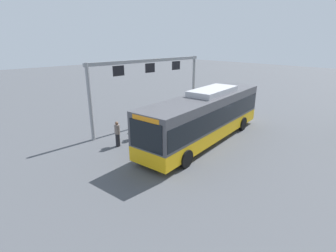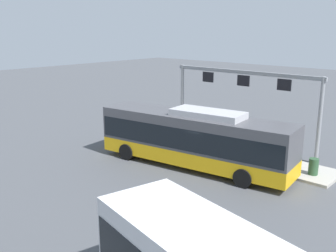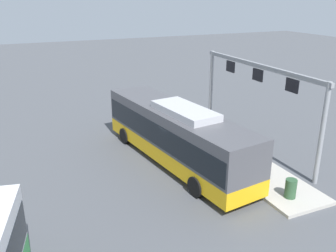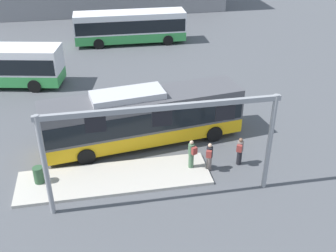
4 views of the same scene
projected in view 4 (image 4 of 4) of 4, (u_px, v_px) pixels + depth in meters
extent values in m
plane|color=#4C4F54|center=(144.00, 142.00, 24.64)|extent=(120.00, 120.00, 0.00)
cube|color=#B2ADA3|center=(115.00, 178.00, 21.39)|extent=(10.00, 2.80, 0.16)
cube|color=#EAAD14|center=(144.00, 131.00, 24.25)|extent=(11.90, 4.08, 0.85)
cube|color=#4C4C51|center=(143.00, 110.00, 23.56)|extent=(11.90, 4.08, 1.90)
cube|color=black|center=(143.00, 114.00, 23.66)|extent=(11.67, 4.08, 1.20)
cube|color=black|center=(234.00, 98.00, 25.23)|extent=(0.33, 2.11, 1.50)
cube|color=#B7B7BC|center=(127.00, 95.00, 22.76)|extent=(4.28, 2.29, 0.36)
cube|color=orange|center=(234.00, 85.00, 24.79)|extent=(0.36, 1.75, 0.28)
cylinder|color=black|center=(199.00, 116.00, 26.49)|extent=(1.03, 0.43, 1.00)
cylinder|color=black|center=(214.00, 134.00, 24.52)|extent=(1.03, 0.43, 1.00)
cylinder|color=black|center=(80.00, 135.00, 24.37)|extent=(1.03, 0.43, 1.00)
cylinder|color=black|center=(86.00, 156.00, 22.40)|extent=(1.03, 0.43, 1.00)
cube|color=green|center=(131.00, 36.00, 40.31)|extent=(10.77, 2.73, 0.85)
cube|color=white|center=(130.00, 22.00, 39.63)|extent=(10.77, 2.73, 1.90)
cube|color=black|center=(130.00, 24.00, 39.73)|extent=(10.55, 2.77, 1.20)
cylinder|color=black|center=(164.00, 33.00, 41.99)|extent=(1.01, 0.32, 1.00)
cylinder|color=black|center=(168.00, 40.00, 39.93)|extent=(1.01, 0.32, 1.00)
cylinder|color=black|center=(98.00, 36.00, 41.03)|extent=(1.01, 0.32, 1.00)
cylinder|color=black|center=(99.00, 44.00, 38.97)|extent=(1.01, 0.32, 1.00)
cylinder|color=black|center=(44.00, 74.00, 32.61)|extent=(1.04, 0.50, 1.00)
cylinder|color=black|center=(35.00, 86.00, 30.53)|extent=(1.04, 0.50, 1.00)
cylinder|color=black|center=(239.00, 158.00, 22.44)|extent=(0.39, 0.39, 0.85)
cylinder|color=slate|center=(240.00, 146.00, 22.08)|extent=(0.47, 0.47, 0.60)
sphere|color=brown|center=(241.00, 140.00, 21.88)|extent=(0.22, 0.22, 0.22)
cube|color=maroon|center=(239.00, 148.00, 21.85)|extent=(0.33, 0.30, 0.40)
cylinder|color=#476B4C|center=(191.00, 160.00, 21.93)|extent=(0.37, 0.37, 0.85)
cylinder|color=#476B4C|center=(191.00, 149.00, 21.57)|extent=(0.44, 0.44, 0.60)
sphere|color=tan|center=(192.00, 142.00, 21.36)|extent=(0.22, 0.22, 0.22)
cube|color=maroon|center=(194.00, 151.00, 21.36)|extent=(0.33, 0.27, 0.40)
cylinder|color=slate|center=(209.00, 163.00, 21.98)|extent=(0.37, 0.37, 0.85)
cylinder|color=black|center=(210.00, 152.00, 21.61)|extent=(0.45, 0.45, 0.60)
sphere|color=tan|center=(210.00, 145.00, 21.41)|extent=(0.22, 0.22, 0.22)
cube|color=maroon|center=(209.00, 154.00, 21.38)|extent=(0.33, 0.28, 0.40)
cylinder|color=gray|center=(45.00, 167.00, 17.94)|extent=(0.24, 0.24, 5.20)
cylinder|color=gray|center=(269.00, 144.00, 19.63)|extent=(0.24, 0.24, 5.20)
cube|color=gray|center=(162.00, 108.00, 17.56)|extent=(10.88, 0.20, 0.24)
cube|color=black|center=(96.00, 125.00, 17.37)|extent=(0.90, 0.08, 0.70)
cube|color=black|center=(162.00, 119.00, 17.84)|extent=(0.90, 0.08, 0.70)
cube|color=black|center=(225.00, 113.00, 18.30)|extent=(0.90, 0.08, 0.70)
cylinder|color=#2D5133|center=(39.00, 175.00, 20.76)|extent=(0.52, 0.52, 0.90)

